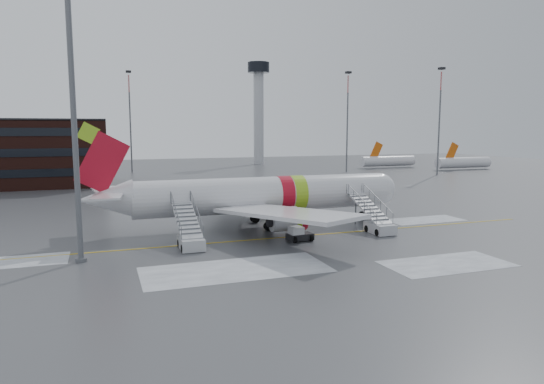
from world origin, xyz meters
name	(u,v)px	position (x,y,z in m)	size (l,w,h in m)	color
ground	(268,236)	(0.00, 0.00, 0.00)	(260.00, 260.00, 0.00)	#494C4F
airliner	(257,195)	(0.47, 4.75, 3.42)	(35.03, 32.97, 11.18)	silver
airstair_fwd	(376,222)	(11.14, -1.78, 1.06)	(2.05, 7.70, 3.48)	#B1B2B8
airstair_aft	(189,235)	(-8.01, -1.78, 1.06)	(2.05, 7.70, 3.48)	#AFB2B6
pushback_tug	(298,235)	(2.08, -2.84, 0.61)	(2.53, 1.99, 1.39)	black
light_mast_near	(72,86)	(-17.01, -3.75, 13.69)	(1.20, 1.20, 26.53)	#595B60
control_tower	(259,101)	(30.00, 95.00, 18.75)	(6.40, 6.40, 30.00)	#B2B5BA
light_mast_far_ne	(347,115)	(42.00, 62.00, 13.84)	(1.20, 1.20, 24.25)	#595B60
light_mast_far_n	(130,115)	(-8.00, 78.00, 13.84)	(1.20, 1.20, 24.25)	#595B60
light_mast_far_e	(440,114)	(58.00, 48.00, 13.84)	(1.20, 1.20, 24.25)	#595B60
distant_aircraft	(412,169)	(62.50, 64.00, 0.00)	(35.00, 18.00, 8.00)	#D8590C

